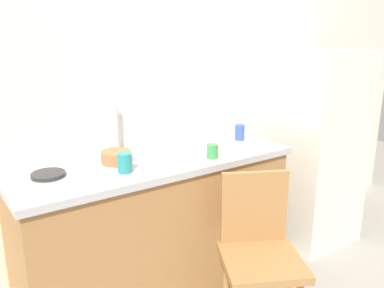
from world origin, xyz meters
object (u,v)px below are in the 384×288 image
Objects in this scene: dish_tray at (167,149)px; cup_teal at (125,163)px; chair at (259,250)px; cup_green at (212,151)px; hotplate at (48,175)px; refrigerator at (310,147)px; terracotta_bowl at (117,157)px; cup_blue at (240,132)px.

cup_teal reaches higher than dish_tray.
chair is 11.02× the size of cup_green.
dish_tray is 1.65× the size of hotplate.
refrigerator reaches higher than terracotta_bowl.
chair is 8.70× the size of cup_blue.
refrigerator is 1.95m from hotplate.
refrigerator is 8.64× the size of terracotta_bowl.
dish_tray is at bearing 126.00° from cup_green.
hotplate is (-1.94, 0.03, 0.18)m from refrigerator.
chair is 0.60m from cup_green.
cup_blue is 1.27× the size of cup_green.
cup_green is at bearing -14.38° from hotplate.
refrigerator is 5.18× the size of dish_tray.
hotplate is at bearing 155.87° from cup_teal.
cup_green is (0.16, -0.23, 0.02)m from dish_tray.
dish_tray is at bearing -0.77° from terracotta_bowl.
cup_teal is 0.52m from cup_green.
terracotta_bowl reaches higher than chair.
chair is 0.86m from cup_blue.
chair is 8.64× the size of cup_teal.
dish_tray is at bearing 24.58° from cup_teal.
cup_green is at bearing -151.42° from cup_blue.
terracotta_bowl is (-0.49, 0.65, 0.43)m from chair.
cup_blue is at bearing 28.58° from cup_green.
cup_green is (0.49, -0.23, 0.01)m from terracotta_bowl.
terracotta_bowl is at bearing 154.73° from cup_green.
terracotta_bowl is at bearing 153.55° from chair.
cup_teal reaches higher than chair.
cup_green is at bearing -7.20° from cup_teal.
cup_teal is at bearing -155.42° from dish_tray.
chair is 0.92m from terracotta_bowl.
dish_tray is (-0.16, 0.64, 0.42)m from chair.
refrigerator is 17.97× the size of cup_green.
refrigerator is at bearing -0.95° from hotplate.
chair is 3.18× the size of dish_tray.
terracotta_bowl is 0.54m from cup_green.
cup_green is (-1.08, -0.19, 0.21)m from refrigerator.
dish_tray is 0.54m from cup_blue.
cup_blue is (0.87, -0.02, 0.02)m from terracotta_bowl.
cup_teal and cup_blue have the same top height.
cup_green reaches higher than dish_tray.
cup_green is at bearing 116.40° from chair.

